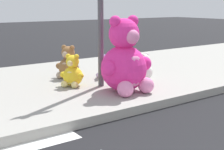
{
  "coord_description": "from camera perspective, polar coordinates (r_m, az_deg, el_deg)",
  "views": [
    {
      "loc": [
        -2.39,
        -0.76,
        1.73
      ],
      "look_at": [
        0.7,
        3.6,
        0.55
      ],
      "focal_mm": 51.96,
      "sensor_mm": 36.0,
      "label": 1
    }
  ],
  "objects": [
    {
      "name": "sidewalk",
      "position": [
        6.63,
        -13.02,
        -2.33
      ],
      "size": [
        28.0,
        4.4,
        0.15
      ],
      "primitive_type": "cube",
      "color": "#9E9B93",
      "rests_on": "ground_plane"
    },
    {
      "name": "plush_pink_large",
      "position": [
        5.86,
        2.34,
        2.34
      ],
      "size": [
        1.07,
        0.93,
        1.38
      ],
      "color": "#F22D93",
      "rests_on": "sidewalk"
    },
    {
      "name": "plush_yellow",
      "position": [
        6.34,
        -6.99,
        0.29
      ],
      "size": [
        0.46,
        0.44,
        0.63
      ],
      "color": "yellow",
      "rests_on": "sidewalk"
    },
    {
      "name": "plush_lavender",
      "position": [
        7.04,
        -1.22,
        1.22
      ],
      "size": [
        0.37,
        0.38,
        0.52
      ],
      "color": "#B28CD8",
      "rests_on": "sidewalk"
    },
    {
      "name": "plush_brown",
      "position": [
        7.08,
        -7.76,
        1.8
      ],
      "size": [
        0.51,
        0.49,
        0.71
      ],
      "color": "olive",
      "rests_on": "sidewalk"
    },
    {
      "name": "plush_white",
      "position": [
        6.85,
        5.61,
        1.02
      ],
      "size": [
        0.43,
        0.4,
        0.57
      ],
      "color": "white",
      "rests_on": "sidewalk"
    }
  ]
}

